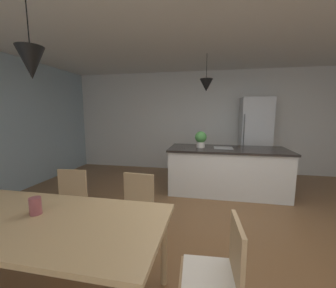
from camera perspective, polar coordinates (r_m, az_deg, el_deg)
name	(u,v)px	position (r m, az deg, el deg)	size (l,w,h in m)	color
ground_plane	(226,237)	(3.08, 15.48, -23.27)	(10.00, 8.40, 0.04)	brown
ceiling_slab	(236,6)	(2.89, 17.97, 32.16)	(10.00, 8.40, 0.12)	silver
wall_back_kitchen	(219,122)	(5.89, 13.70, 5.84)	(10.00, 0.12, 2.70)	silver
dining_table	(45,227)	(2.04, -30.53, -18.84)	(1.93, 0.93, 0.75)	tan
chair_far_left	(67,203)	(2.96, -25.71, -14.38)	(0.43, 0.43, 0.87)	tan
chair_kitchen_end	(216,275)	(1.73, 12.93, -31.47)	(0.42, 0.42, 0.87)	tan
chair_far_right	(135,210)	(2.56, -9.10, -17.25)	(0.43, 0.43, 0.87)	tan
kitchen_island	(227,170)	(4.36, 15.67, -6.83)	(2.27, 0.94, 0.91)	silver
refrigerator	(255,138)	(5.62, 22.51, 1.56)	(0.70, 0.67, 1.96)	silver
pendant_over_table	(31,63)	(1.84, -33.24, 18.07)	(0.19, 0.19, 0.88)	black
pendant_over_island_main	(206,85)	(4.24, 10.38, 15.51)	(0.25, 0.25, 0.70)	black
potted_plant_on_island	(201,139)	(4.24, 8.92, 1.45)	(0.23, 0.23, 0.33)	beige
vase_on_dining_table	(35,206)	(2.10, -32.42, -14.06)	(0.09, 0.09, 0.14)	#994C51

